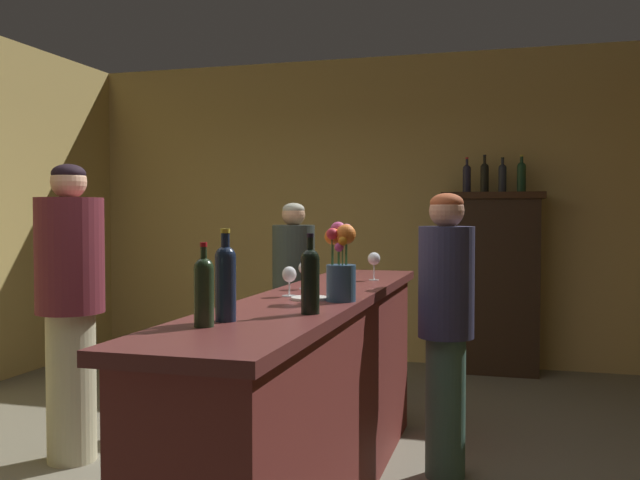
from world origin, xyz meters
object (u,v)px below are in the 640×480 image
at_px(display_bottle_midright, 521,175).
at_px(wine_bottle_syrah, 226,279).
at_px(wine_bottle_chardonnay, 310,278).
at_px(cheese_plate, 310,298).
at_px(bar_counter, 315,401).
at_px(patron_redhead, 294,296).
at_px(patron_tall, 70,299).
at_px(wine_glass_rear, 374,259).
at_px(display_bottle_left, 467,177).
at_px(bartender, 446,320).
at_px(wine_glass_front, 289,276).
at_px(flower_arrangement, 341,264).
at_px(display_bottle_center, 502,177).
at_px(display_cabinet, 493,279).
at_px(wine_glass_mid, 306,269).
at_px(display_bottle_midleft, 485,176).
at_px(wine_bottle_merlot, 204,289).

bearing_deg(display_bottle_midright, wine_bottle_syrah, -104.49).
xyz_separation_m(wine_bottle_chardonnay, cheese_plate, (-0.13, 0.43, -0.14)).
bearing_deg(bar_counter, patron_redhead, 111.18).
relative_size(bar_counter, patron_tall, 1.74).
relative_size(wine_glass_rear, cheese_plate, 0.96).
xyz_separation_m(display_bottle_left, bartender, (0.06, -2.67, -0.92)).
height_order(bar_counter, wine_bottle_syrah, wine_bottle_syrah).
relative_size(bar_counter, wine_glass_front, 21.22).
height_order(flower_arrangement, display_bottle_center, display_bottle_center).
bearing_deg(wine_bottle_chardonnay, bar_counter, 104.57).
bearing_deg(patron_tall, display_bottle_left, 60.90).
bearing_deg(flower_arrangement, wine_bottle_chardonnay, -92.89).
bearing_deg(wine_bottle_syrah, patron_redhead, 102.32).
bearing_deg(flower_arrangement, wine_glass_rear, 92.66).
distance_m(display_bottle_left, display_bottle_center, 0.32).
bearing_deg(display_bottle_midright, display_cabinet, 180.00).
bearing_deg(display_bottle_midright, patron_redhead, -134.86).
height_order(bar_counter, bartender, bartender).
relative_size(wine_bottle_syrah, wine_glass_mid, 2.29).
distance_m(flower_arrangement, display_bottle_midright, 3.63).
distance_m(wine_glass_front, display_bottle_midleft, 3.52).
distance_m(wine_bottle_syrah, wine_glass_front, 0.79).
relative_size(display_bottle_left, display_bottle_center, 1.03).
relative_size(wine_glass_mid, display_bottle_center, 0.47).
distance_m(wine_glass_rear, cheese_plate, 1.00).
bearing_deg(display_bottle_midright, display_bottle_left, 180.00).
xyz_separation_m(wine_bottle_syrah, bartender, (0.66, 1.49, -0.34)).
bearing_deg(display_bottle_midleft, wine_glass_front, -102.83).
relative_size(flower_arrangement, cheese_plate, 2.05).
bearing_deg(display_cabinet, cheese_plate, -101.68).
bearing_deg(wine_glass_mid, cheese_plate, -70.88).
relative_size(display_bottle_midleft, patron_redhead, 0.22).
bearing_deg(display_cabinet, patron_tall, -127.58).
height_order(wine_glass_front, wine_glass_rear, wine_glass_rear).
bearing_deg(wine_bottle_merlot, display_bottle_center, 77.74).
bearing_deg(wine_bottle_syrah, display_bottle_center, 77.67).
bearing_deg(wine_glass_mid, display_bottle_midleft, 75.53).
relative_size(display_bottle_midright, bartender, 0.21).
bearing_deg(cheese_plate, wine_glass_front, 144.09).
relative_size(wine_glass_front, display_bottle_left, 0.44).
xyz_separation_m(wine_bottle_chardonnay, wine_glass_mid, (-0.28, 0.86, -0.04)).
xyz_separation_m(wine_glass_rear, display_bottle_left, (0.38, 2.48, 0.61)).
relative_size(wine_glass_mid, flower_arrangement, 0.41).
xyz_separation_m(wine_glass_mid, display_bottle_midleft, (0.79, 3.05, 0.63)).
height_order(wine_bottle_chardonnay, patron_tall, patron_tall).
height_order(bar_counter, display_bottle_midright, display_bottle_midright).
distance_m(display_bottle_midright, patron_tall, 4.04).
bearing_deg(display_cabinet, bar_counter, -102.98).
distance_m(display_cabinet, display_bottle_center, 0.94).
bearing_deg(display_bottle_center, display_bottle_left, 180.00).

